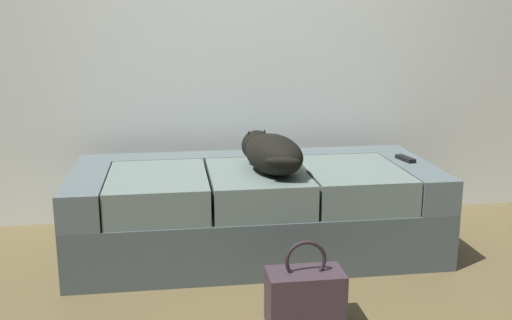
{
  "coord_description": "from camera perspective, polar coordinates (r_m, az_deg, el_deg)",
  "views": [
    {
      "loc": [
        -0.45,
        -2.16,
        1.27
      ],
      "look_at": [
        0.0,
        0.93,
        0.53
      ],
      "focal_mm": 42.23,
      "sensor_mm": 36.0,
      "label": 1
    }
  ],
  "objects": [
    {
      "name": "couch",
      "position": [
        3.33,
        -0.13,
        -4.68
      ],
      "size": [
        1.97,
        0.89,
        0.48
      ],
      "color": "#495556",
      "rests_on": "ground"
    },
    {
      "name": "dog_dark",
      "position": [
        3.14,
        1.37,
        0.71
      ],
      "size": [
        0.37,
        0.59,
        0.2
      ],
      "color": "black",
      "rests_on": "couch"
    },
    {
      "name": "tv_remote",
      "position": [
        3.51,
        13.97,
        0.13
      ],
      "size": [
        0.07,
        0.16,
        0.02
      ],
      "primitive_type": "cube",
      "rotation": [
        0.0,
        0.0,
        0.18
      ],
      "color": "black",
      "rests_on": "couch"
    },
    {
      "name": "handbag",
      "position": [
        2.6,
        4.66,
        -12.8
      ],
      "size": [
        0.32,
        0.18,
        0.38
      ],
      "color": "#3C2E35",
      "rests_on": "ground"
    }
  ]
}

